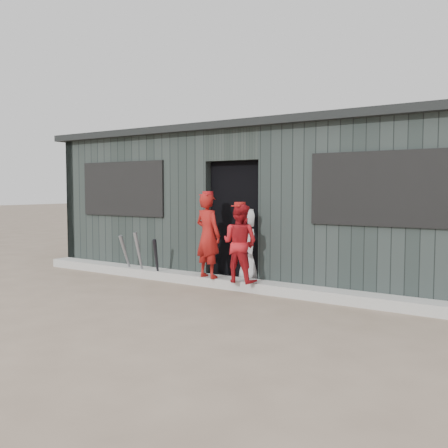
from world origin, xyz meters
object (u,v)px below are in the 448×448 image
Objects in this scene: bat_mid at (139,255)px; bat_right at (156,259)px; player_red_right at (240,243)px; dugout at (275,203)px; player_red_left at (208,235)px; bat_left at (126,255)px; player_grey_back at (253,246)px.

bat_mid is 1.12× the size of bat_right.
player_red_right reaches higher than bat_right.
dugout reaches higher than bat_mid.
player_red_right is at bearing -173.43° from player_red_left.
bat_left is at bearing 10.58° from player_red_left.
player_grey_back reaches higher than bat_right.
bat_mid is at bearing -5.64° from player_grey_back.
player_red_left reaches higher than player_grey_back.
bat_left reaches higher than bat_right.
bat_left is 0.64× the size of player_red_right.
dugout is (-0.26, 1.24, 0.66)m from player_grey_back.
bat_right is 2.43m from dugout.
bat_left is 2.87m from dugout.
player_red_left is 0.63m from player_red_right.
player_red_right is at bearing -1.69° from bat_left.
bat_right is 1.73m from player_red_right.
dugout is (1.69, 1.84, 0.88)m from bat_mid.
bat_mid is at bearing 178.91° from bat_right.
bat_mid is 0.69× the size of player_red_right.
bat_right is at bearing -3.16° from bat_left.
bat_mid is 1.52m from player_red_left.
dugout reaches higher than bat_right.
bat_right is 0.58× the size of player_grey_back.
player_red_left is at bearing 1.13° from bat_right.
player_red_right is 0.94× the size of player_grey_back.
bat_mid reaches higher than bat_right.
player_red_left is 1.07× the size of player_grey_back.
player_red_left reaches higher than bat_left.
bat_right is 1.68m from player_grey_back.
bat_right is at bearing -1.31° from player_grey_back.
dugout is at bearing -79.19° from player_red_right.
dugout is at bearing 41.40° from bat_left.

